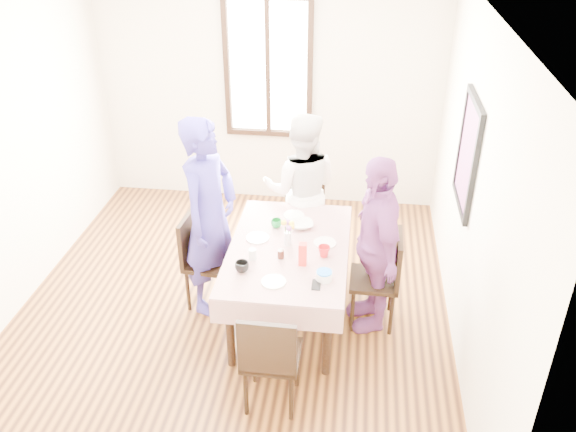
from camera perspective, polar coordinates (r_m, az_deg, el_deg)
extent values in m
plane|color=black|center=(5.75, -5.13, -8.52)|extent=(4.50, 4.50, 0.00)
plane|color=#EFE3C6|center=(7.08, -1.85, 11.66)|extent=(4.00, 0.00, 4.00)
plane|color=#EFE3C6|center=(5.00, 17.19, 2.21)|extent=(0.00, 4.50, 4.50)
cube|color=black|center=(6.97, -1.91, 13.95)|extent=(1.02, 0.06, 1.62)
cube|color=white|center=(6.98, -1.90, 13.97)|extent=(0.90, 0.02, 1.50)
cube|color=red|center=(5.18, 16.85, 5.72)|extent=(0.04, 0.76, 0.96)
cube|color=black|center=(5.38, 0.07, -6.45)|extent=(0.91, 1.47, 0.75)
cube|color=#5B0D10|center=(5.16, 0.07, -3.04)|extent=(1.03, 1.59, 0.01)
cube|color=black|center=(5.57, -7.50, -4.32)|extent=(0.45, 0.45, 0.91)
cube|color=black|center=(5.34, 8.23, -6.01)|extent=(0.43, 0.43, 0.91)
cube|color=black|center=(6.17, 1.25, -0.32)|extent=(0.46, 0.46, 0.91)
cube|color=black|center=(4.55, -1.58, -13.15)|extent=(0.42, 0.42, 0.91)
imported|color=#372D8A|center=(5.31, -7.62, -0.10)|extent=(0.64, 0.78, 1.86)
imported|color=white|center=(5.99, 1.27, 2.54)|extent=(0.81, 0.64, 1.62)
imported|color=#7F3B7F|center=(5.14, 8.29, -2.71)|extent=(0.63, 1.03, 1.64)
imported|color=black|center=(4.84, -4.43, -4.87)|extent=(0.15, 0.15, 0.09)
imported|color=red|center=(5.02, 3.47, -3.40)|extent=(0.15, 0.15, 0.10)
imported|color=#0C7226|center=(5.42, -1.12, -0.71)|extent=(0.10, 0.10, 0.08)
imported|color=white|center=(5.43, 1.33, -0.83)|extent=(0.26, 0.26, 0.05)
cube|color=red|center=(4.88, 1.41, -3.68)|extent=(0.06, 0.06, 0.20)
cylinder|color=white|center=(4.75, 3.47, -5.75)|extent=(0.13, 0.13, 0.07)
cylinder|color=black|center=(4.99, -0.69, -3.67)|extent=(0.06, 0.06, 0.08)
cylinder|color=silver|center=(4.98, -3.42, -3.67)|extent=(0.07, 0.07, 0.09)
cube|color=black|center=(4.70, 2.72, -6.59)|extent=(0.07, 0.14, 0.01)
cylinder|color=silver|center=(5.16, -0.01, -2.16)|extent=(0.06, 0.06, 0.12)
cylinder|color=white|center=(5.28, -2.92, -2.11)|extent=(0.20, 0.20, 0.01)
cylinder|color=white|center=(5.21, 3.56, -2.58)|extent=(0.20, 0.20, 0.01)
cylinder|color=white|center=(5.62, 0.56, 0.07)|extent=(0.20, 0.20, 0.01)
cylinder|color=white|center=(4.73, -1.39, -6.30)|extent=(0.20, 0.20, 0.01)
cylinder|color=blue|center=(4.73, 3.49, -5.37)|extent=(0.12, 0.12, 0.01)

